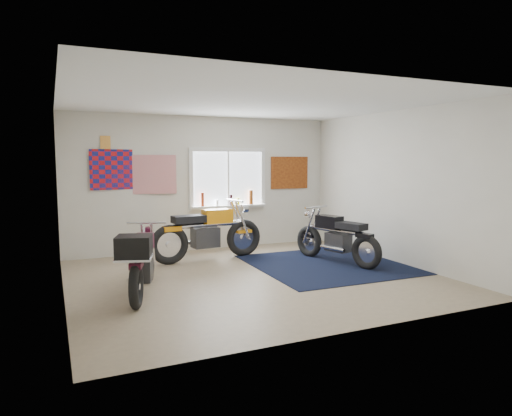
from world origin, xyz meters
name	(u,v)px	position (x,y,z in m)	size (l,w,h in m)	color
ground	(255,277)	(0.00, 0.00, 0.00)	(5.50, 5.50, 0.00)	#9E896B
room_shell	(255,172)	(0.00, 0.00, 1.64)	(5.50, 5.50, 5.50)	white
navy_rug	(327,264)	(1.51, 0.27, 0.01)	(2.50, 2.60, 0.01)	black
window_assembly	(228,182)	(0.50, 2.47, 1.37)	(1.66, 0.17, 1.26)	white
oil_bottles	(233,199)	(0.57, 2.40, 1.03)	(1.14, 0.09, 0.30)	maroon
flag_display	(105,142)	(-1.90, 2.48, 2.15)	(1.60, 0.10, 1.17)	red
triumph_poster	(289,173)	(1.95, 2.48, 1.55)	(0.90, 0.03, 0.70)	#A54C14
yellow_triumph	(207,234)	(-0.27, 1.50, 0.48)	(2.19, 0.65, 1.10)	black
black_chrome_bike	(337,239)	(1.75, 0.34, 0.43)	(0.73, 1.88, 0.98)	black
maroon_tourer	(141,261)	(-1.80, -0.33, 0.49)	(0.89, 1.82, 0.94)	black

